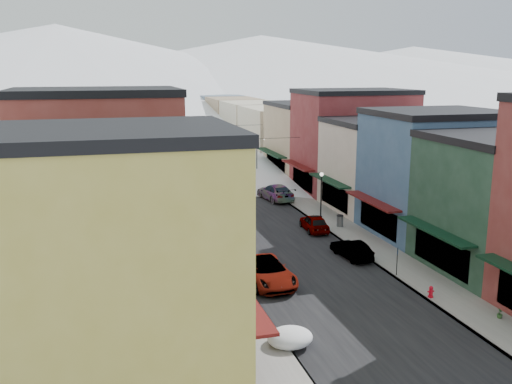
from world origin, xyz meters
TOP-DOWN VIEW (x-y plane):
  - road at (0.00, 60.00)m, footprint 10.00×160.00m
  - sidewalk_left at (-6.60, 60.00)m, footprint 3.20×160.00m
  - sidewalk_right at (6.60, 60.00)m, footprint 3.20×160.00m
  - curb_left at (-5.05, 60.00)m, footprint 0.10×160.00m
  - curb_right at (5.05, 60.00)m, footprint 0.10×160.00m
  - bldg_l_yellow at (-13.19, 4.00)m, footprint 11.30×8.70m
  - bldg_l_cream at (-13.19, 12.50)m, footprint 11.30×8.20m
  - bldg_l_brick_near at (-13.69, 20.50)m, footprint 12.30×8.20m
  - bldg_l_grayblue at (-13.19, 29.00)m, footprint 11.30×9.20m
  - bldg_l_brick_far at (-14.19, 38.00)m, footprint 13.30×9.20m
  - bldg_l_tan at (-13.19, 48.00)m, footprint 11.30×11.20m
  - bldg_r_green at (13.19, 12.00)m, footprint 11.30×9.20m
  - bldg_r_blue at (13.19, 21.00)m, footprint 11.30×9.20m
  - bldg_r_cream at (13.69, 30.00)m, footprint 12.30×9.20m
  - bldg_r_brick_far at (14.19, 39.00)m, footprint 13.30×9.20m
  - bldg_r_tan at (13.19, 49.00)m, footprint 11.30×11.20m
  - distant_blocks at (0.00, 83.00)m, footprint 34.00×55.00m
  - mountain_ridge at (-19.47, 277.18)m, footprint 670.00×340.00m
  - overhead_cables at (0.00, 47.50)m, footprint 16.40×15.04m
  - car_white_suv at (-3.50, 13.76)m, footprint 2.88×5.93m
  - car_silver_sedan at (-4.10, 19.85)m, footprint 1.87×4.21m
  - car_dark_hatch at (-3.87, 25.97)m, footprint 1.85×5.12m
  - car_silver_wagon at (-3.50, 49.78)m, footprint 2.56×5.36m
  - car_green_sedan at (3.98, 16.94)m, footprint 1.85×4.23m
  - car_gray_suv at (3.95, 24.43)m, footprint 2.03×4.40m
  - car_black_sedan at (4.30, 36.64)m, footprint 3.05×6.09m
  - car_lane_silver at (-1.21, 60.48)m, footprint 2.21×5.02m
  - car_lane_white at (0.84, 62.54)m, footprint 2.76×5.60m
  - fire_hydrant at (5.33, 8.49)m, footprint 0.43×0.32m
  - parking_sign at (5.20, 12.43)m, footprint 0.11×0.26m
  - trash_can at (6.47, 24.66)m, footprint 0.60×0.60m
  - streetlamp_near at (6.05, 28.12)m, footprint 0.35×0.35m
  - streetlamp_far at (5.60, 48.62)m, footprint 0.35×0.35m
  - planter_far at (7.40, 4.85)m, footprint 0.44×0.44m
  - snow_pile_near at (-4.88, 5.22)m, footprint 2.35×2.65m
  - snow_pile_mid at (-4.29, 19.47)m, footprint 2.67×2.84m
  - snow_pile_far at (-4.62, 30.60)m, footprint 2.58×2.79m

SIDE VIEW (x-z plane):
  - road at x=0.00m, z-range 0.00..0.01m
  - sidewalk_left at x=-6.60m, z-range 0.00..0.15m
  - sidewalk_right at x=6.60m, z-range 0.00..0.15m
  - curb_left at x=-5.05m, z-range 0.00..0.15m
  - curb_right at x=5.05m, z-range 0.00..0.15m
  - planter_far at x=7.40m, z-range 0.15..0.70m
  - snow_pile_near at x=-4.88m, z-range -0.02..0.97m
  - fire_hydrant at x=5.33m, z-range 0.12..0.85m
  - snow_pile_far at x=-4.62m, z-range -0.02..1.07m
  - snow_pile_mid at x=-4.29m, z-range -0.02..1.10m
  - trash_can at x=6.47m, z-range 0.16..1.18m
  - car_green_sedan at x=3.98m, z-range 0.00..1.35m
  - car_silver_sedan at x=-4.10m, z-range 0.00..1.41m
  - car_gray_suv at x=3.95m, z-range 0.00..1.46m
  - car_silver_wagon at x=-3.50m, z-range 0.00..1.51m
  - car_lane_white at x=0.84m, z-range 0.00..1.53m
  - car_white_suv at x=-3.50m, z-range 0.00..1.63m
  - car_dark_hatch at x=-3.87m, z-range 0.00..1.68m
  - car_lane_silver at x=-1.21m, z-range 0.00..1.68m
  - car_black_sedan at x=4.30m, z-range 0.00..1.70m
  - parking_sign at x=5.20m, z-range 0.31..2.26m
  - streetlamp_far at x=5.60m, z-range 0.70..4.94m
  - streetlamp_near at x=6.05m, z-range 0.70..4.95m
  - distant_blocks at x=0.00m, z-range 0.00..8.00m
  - bldg_r_cream at x=13.69m, z-range 0.01..9.01m
  - bldg_l_grayblue at x=-13.19m, z-range 0.01..9.01m
  - bldg_r_tan at x=13.19m, z-range 0.01..9.51m
  - bldg_r_green at x=13.19m, z-range 0.01..9.51m
  - bldg_l_cream at x=-13.19m, z-range 0.01..9.51m
  - bldg_l_tan at x=-13.19m, z-range 0.01..10.01m
  - bldg_r_blue at x=13.19m, z-range 0.01..10.51m
  - bldg_l_brick_far at x=-14.19m, z-range 0.01..11.01m
  - bldg_r_brick_far at x=14.19m, z-range 0.01..11.51m
  - bldg_l_yellow at x=-13.19m, z-range 0.01..11.51m
  - overhead_cables at x=0.00m, z-range 6.18..6.22m
  - bldg_l_brick_near at x=-13.69m, z-range 0.01..12.51m
  - mountain_ridge at x=-19.47m, z-range -2.64..31.36m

